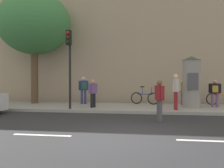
% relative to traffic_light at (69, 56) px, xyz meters
% --- Properties ---
extents(ground_plane, '(80.00, 80.00, 0.00)m').
position_rel_traffic_light_xyz_m(ground_plane, '(3.27, -5.24, -2.85)').
color(ground_plane, '#2B2B2D').
extents(sidewalk_curb, '(36.00, 4.00, 0.15)m').
position_rel_traffic_light_xyz_m(sidewalk_curb, '(3.27, 1.76, -2.78)').
color(sidewalk_curb, '#9E9B93').
rests_on(sidewalk_curb, ground_plane).
extents(lane_markings, '(25.80, 0.16, 0.01)m').
position_rel_traffic_light_xyz_m(lane_markings, '(3.27, -5.24, -2.85)').
color(lane_markings, silver).
rests_on(lane_markings, ground_plane).
extents(building_backdrop, '(36.00, 5.00, 10.51)m').
position_rel_traffic_light_xyz_m(building_backdrop, '(3.27, 6.76, 2.40)').
color(building_backdrop, tan).
rests_on(building_backdrop, ground_plane).
extents(traffic_light, '(0.24, 0.45, 3.99)m').
position_rel_traffic_light_xyz_m(traffic_light, '(0.00, 0.00, 0.00)').
color(traffic_light, black).
rests_on(traffic_light, sidewalk_curb).
extents(poster_column, '(1.01, 1.01, 2.74)m').
position_rel_traffic_light_xyz_m(poster_column, '(6.24, 1.63, -1.31)').
color(poster_column, gray).
rests_on(poster_column, sidewalk_curb).
extents(street_tree, '(4.56, 4.56, 6.97)m').
position_rel_traffic_light_xyz_m(street_tree, '(-3.17, 2.72, 2.31)').
color(street_tree, brown).
rests_on(street_tree, sidewalk_curb).
extents(pedestrian_tallest, '(0.38, 0.56, 1.64)m').
position_rel_traffic_light_xyz_m(pedestrian_tallest, '(4.43, -2.09, -1.89)').
color(pedestrian_tallest, '#4C4C51').
rests_on(pedestrian_tallest, ground_plane).
extents(pedestrian_with_backpack, '(0.56, 0.49, 1.67)m').
position_rel_traffic_light_xyz_m(pedestrian_with_backpack, '(0.04, 2.64, -1.71)').
color(pedestrian_with_backpack, navy).
rests_on(pedestrian_with_backpack, sidewalk_curb).
extents(pedestrian_in_red_top, '(0.42, 0.60, 1.50)m').
position_rel_traffic_light_xyz_m(pedestrian_in_red_top, '(1.01, 0.94, -1.83)').
color(pedestrian_in_red_top, black).
rests_on(pedestrian_in_red_top, sidewalk_curb).
extents(pedestrian_in_dark_shirt, '(0.29, 0.61, 1.78)m').
position_rel_traffic_light_xyz_m(pedestrian_in_dark_shirt, '(5.32, 0.52, -1.65)').
color(pedestrian_in_dark_shirt, maroon).
rests_on(pedestrian_in_dark_shirt, sidewalk_curb).
extents(pedestrian_in_light_jacket, '(0.65, 0.42, 1.50)m').
position_rel_traffic_light_xyz_m(pedestrian_in_light_jacket, '(7.54, 2.01, -1.81)').
color(pedestrian_in_light_jacket, '#724C84').
rests_on(pedestrian_in_light_jacket, sidewalk_curb).
extents(pedestrian_with_bag, '(0.42, 0.58, 1.52)m').
position_rel_traffic_light_xyz_m(pedestrian_with_bag, '(5.91, 2.85, -1.81)').
color(pedestrian_with_bag, '#724C84').
rests_on(pedestrian_with_bag, sidewalk_curb).
extents(bicycle_leaning, '(1.73, 0.48, 1.09)m').
position_rel_traffic_light_xyz_m(bicycle_leaning, '(3.74, 3.11, -2.31)').
color(bicycle_leaning, black).
rests_on(bicycle_leaning, sidewalk_curb).
extents(bicycle_upright, '(1.76, 0.27, 1.09)m').
position_rel_traffic_light_xyz_m(bicycle_upright, '(8.19, 3.22, -2.31)').
color(bicycle_upright, black).
rests_on(bicycle_upright, sidewalk_curb).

